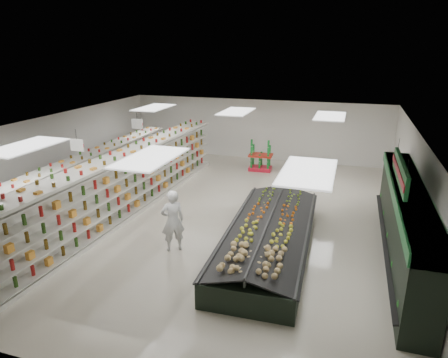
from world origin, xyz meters
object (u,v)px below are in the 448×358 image
(soda_endcap, at_px, (261,157))
(shopper_main, at_px, (173,221))
(produce_island, at_px, (269,235))
(shopper_background, at_px, (171,154))
(gondola_center, at_px, (129,184))
(gondola_left, at_px, (93,179))

(soda_endcap, distance_m, shopper_main, 8.85)
(produce_island, bearing_deg, shopper_background, 133.13)
(produce_island, height_order, shopper_main, shopper_main)
(gondola_center, distance_m, shopper_main, 3.64)
(produce_island, height_order, soda_endcap, soda_endcap)
(gondola_left, height_order, shopper_background, gondola_left)
(soda_endcap, xyz_separation_m, shopper_main, (-0.69, -8.82, 0.25))
(gondola_left, relative_size, soda_endcap, 7.60)
(shopper_main, bearing_deg, gondola_left, -67.65)
(gondola_left, bearing_deg, shopper_main, -31.10)
(gondola_left, relative_size, shopper_main, 5.78)
(gondola_center, xyz_separation_m, shopper_background, (-0.80, 5.38, -0.25))
(soda_endcap, height_order, shopper_main, shopper_main)
(gondola_left, relative_size, gondola_center, 0.84)
(gondola_center, relative_size, shopper_main, 6.88)
(shopper_background, bearing_deg, produce_island, -144.13)
(soda_endcap, relative_size, shopper_background, 0.92)
(gondola_left, distance_m, shopper_background, 4.97)
(gondola_left, xyz_separation_m, produce_island, (7.52, -1.95, -0.42))
(gondola_left, height_order, soda_endcap, gondola_left)
(produce_island, relative_size, shopper_main, 3.57)
(shopper_background, bearing_deg, gondola_center, -178.81)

